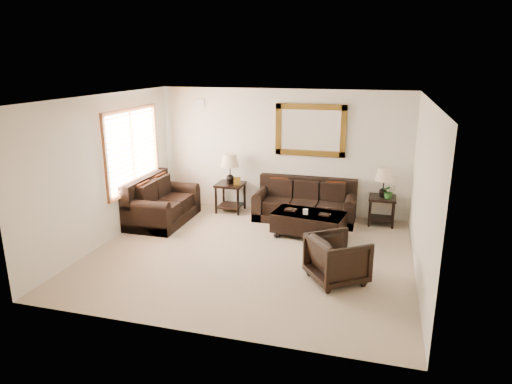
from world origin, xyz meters
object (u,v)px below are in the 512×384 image
(loveseat, at_px, (160,205))
(coffee_table, at_px, (309,222))
(sofa, at_px, (305,205))
(end_table_left, at_px, (230,174))
(armchair, at_px, (337,257))
(end_table_right, at_px, (383,188))

(loveseat, xyz_separation_m, coffee_table, (3.13, 0.01, -0.06))
(sofa, distance_m, end_table_left, 1.79)
(loveseat, xyz_separation_m, armchair, (3.86, -1.74, 0.05))
(sofa, xyz_separation_m, end_table_left, (-1.70, 0.08, 0.54))
(loveseat, distance_m, coffee_table, 3.13)
(end_table_left, height_order, armchair, end_table_left)
(loveseat, bearing_deg, coffee_table, -89.81)
(loveseat, bearing_deg, sofa, -71.79)
(end_table_right, bearing_deg, armchair, -102.50)
(loveseat, xyz_separation_m, end_table_right, (4.48, 1.06, 0.43))
(coffee_table, bearing_deg, end_table_left, 160.67)
(loveseat, bearing_deg, end_table_right, -76.67)
(end_table_left, xyz_separation_m, armchair, (2.65, -2.78, -0.45))
(end_table_left, distance_m, end_table_right, 3.27)
(sofa, height_order, armchair, sofa)
(sofa, xyz_separation_m, loveseat, (-2.91, -0.96, 0.04))
(end_table_right, xyz_separation_m, coffee_table, (-1.34, -1.05, -0.49))
(end_table_right, bearing_deg, loveseat, -166.67)
(end_table_left, bearing_deg, armchair, -46.36)
(sofa, height_order, end_table_right, end_table_right)
(loveseat, bearing_deg, armchair, -114.35)
(coffee_table, relative_size, armchair, 1.82)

